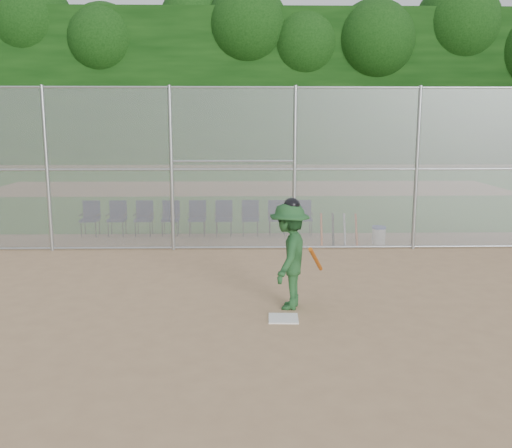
{
  "coord_description": "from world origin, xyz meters",
  "views": [
    {
      "loc": [
        -0.26,
        -8.89,
        3.18
      ],
      "look_at": [
        0.0,
        2.5,
        1.1
      ],
      "focal_mm": 40.0,
      "sensor_mm": 36.0,
      "label": 1
    }
  ],
  "objects_px": {
    "home_plate": "(283,318)",
    "water_cooler": "(379,235)",
    "chair_0": "(90,219)",
    "batter_at_plate": "(289,255)"
  },
  "relations": [
    {
      "from": "home_plate",
      "to": "water_cooler",
      "type": "bearing_deg",
      "value": 62.95
    },
    {
      "from": "home_plate",
      "to": "chair_0",
      "type": "distance_m",
      "value": 8.45
    },
    {
      "from": "home_plate",
      "to": "chair_0",
      "type": "height_order",
      "value": "chair_0"
    },
    {
      "from": "home_plate",
      "to": "batter_at_plate",
      "type": "bearing_deg",
      "value": 77.14
    },
    {
      "from": "water_cooler",
      "to": "batter_at_plate",
      "type": "bearing_deg",
      "value": -118.51
    },
    {
      "from": "water_cooler",
      "to": "chair_0",
      "type": "relative_size",
      "value": 0.48
    },
    {
      "from": "batter_at_plate",
      "to": "chair_0",
      "type": "distance_m",
      "value": 8.07
    },
    {
      "from": "chair_0",
      "to": "home_plate",
      "type": "bearing_deg",
      "value": -54.46
    },
    {
      "from": "home_plate",
      "to": "water_cooler",
      "type": "height_order",
      "value": "water_cooler"
    },
    {
      "from": "water_cooler",
      "to": "chair_0",
      "type": "height_order",
      "value": "chair_0"
    }
  ]
}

